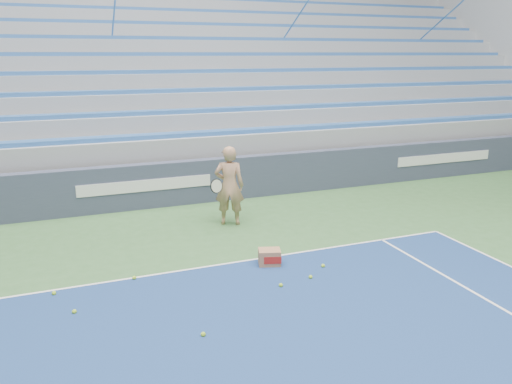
% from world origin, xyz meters
% --- Properties ---
extents(sponsor_barrier, '(30.00, 0.32, 1.10)m').
position_xyz_m(sponsor_barrier, '(0.00, 15.88, 0.55)').
color(sponsor_barrier, '#373E54').
rests_on(sponsor_barrier, ground).
extents(bleachers, '(31.00, 9.15, 7.30)m').
position_xyz_m(bleachers, '(0.00, 21.60, 2.36)').
color(bleachers, gray).
rests_on(bleachers, ground).
extents(tennis_player, '(0.98, 0.93, 1.76)m').
position_xyz_m(tennis_player, '(1.54, 13.97, 0.88)').
color(tennis_player, tan).
rests_on(tennis_player, ground).
extents(ball_box, '(0.46, 0.40, 0.29)m').
position_xyz_m(ball_box, '(1.51, 11.58, 0.15)').
color(ball_box, '#9D6E4C').
rests_on(ball_box, ground).
extents(tennis_ball_0, '(0.07, 0.07, 0.07)m').
position_xyz_m(tennis_ball_0, '(1.93, 10.80, 0.03)').
color(tennis_ball_0, '#A8D62B').
rests_on(tennis_ball_0, ground).
extents(tennis_ball_1, '(0.07, 0.07, 0.07)m').
position_xyz_m(tennis_ball_1, '(2.35, 11.13, 0.03)').
color(tennis_ball_1, '#A8D62B').
rests_on(tennis_ball_1, ground).
extents(tennis_ball_2, '(0.07, 0.07, 0.07)m').
position_xyz_m(tennis_ball_2, '(1.34, 10.69, 0.03)').
color(tennis_ball_2, '#A8D62B').
rests_on(tennis_ball_2, ground).
extents(tennis_ball_3, '(0.07, 0.07, 0.07)m').
position_xyz_m(tennis_ball_3, '(-0.85, 11.84, 0.03)').
color(tennis_ball_3, '#A8D62B').
rests_on(tennis_ball_3, ground).
extents(tennis_ball_4, '(0.07, 0.07, 0.07)m').
position_xyz_m(tennis_ball_4, '(-2.11, 11.73, 0.03)').
color(tennis_ball_4, '#A8D62B').
rests_on(tennis_ball_4, ground).
extents(tennis_ball_5, '(0.07, 0.07, 0.07)m').
position_xyz_m(tennis_ball_5, '(-1.83, 10.99, 0.03)').
color(tennis_ball_5, '#A8D62B').
rests_on(tennis_ball_5, ground).
extents(tennis_ball_6, '(0.07, 0.07, 0.07)m').
position_xyz_m(tennis_ball_6, '(-0.23, 9.72, 0.03)').
color(tennis_ball_6, '#A8D62B').
rests_on(tennis_ball_6, ground).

